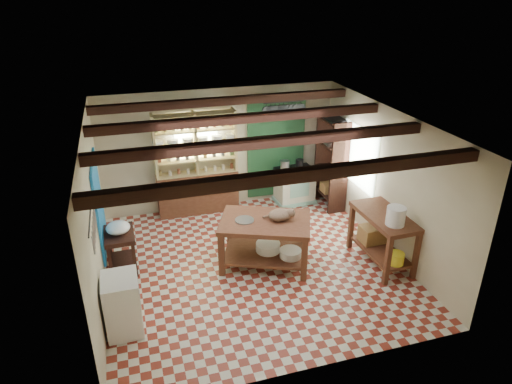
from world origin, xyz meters
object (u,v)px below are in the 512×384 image
object	(u,v)px
white_cabinet	(123,304)
cat	(280,215)
stove	(295,186)
work_table	(265,242)
prep_table	(121,251)
right_counter	(382,239)

from	to	relation	value
white_cabinet	cat	xyz separation A→B (m)	(2.68, 0.99, 0.52)
stove	white_cabinet	bearing A→B (deg)	-143.70
work_table	stove	bearing A→B (deg)	80.18
prep_table	cat	bearing A→B (deg)	-13.55
work_table	right_counter	size ratio (longest dim) A/B	1.15
stove	cat	size ratio (longest dim) A/B	1.99
cat	prep_table	bearing A→B (deg)	-179.66
work_table	prep_table	xyz separation A→B (m)	(-2.41, 0.54, -0.07)
white_cabinet	cat	distance (m)	2.90
work_table	right_counter	bearing A→B (deg)	7.24
stove	white_cabinet	world-z (taller)	white_cabinet
work_table	prep_table	distance (m)	2.47
work_table	stove	xyz separation A→B (m)	(1.38, 2.16, -0.03)
stove	prep_table	xyz separation A→B (m)	(-3.79, -1.62, -0.04)
white_cabinet	cat	world-z (taller)	cat
cat	stove	bearing A→B (deg)	75.67
right_counter	cat	size ratio (longest dim) A/B	3.23
white_cabinet	stove	bearing A→B (deg)	39.97
work_table	cat	world-z (taller)	cat
stove	right_counter	size ratio (longest dim) A/B	0.62
stove	right_counter	xyz separation A→B (m)	(0.59, -2.71, 0.07)
stove	cat	xyz separation A→B (m)	(-1.13, -2.21, 0.55)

